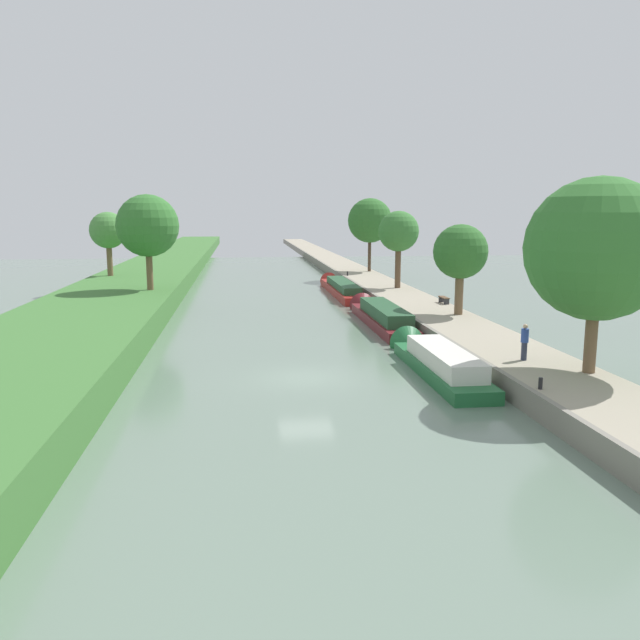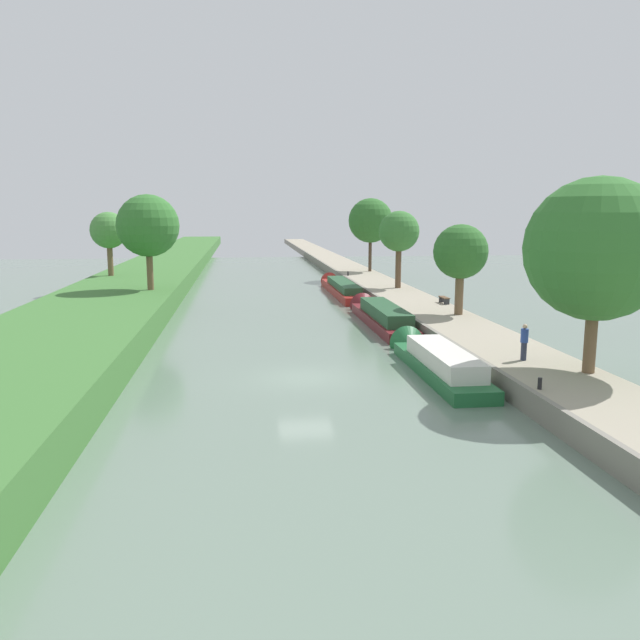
% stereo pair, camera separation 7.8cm
% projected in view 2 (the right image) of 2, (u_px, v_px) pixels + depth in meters
% --- Properties ---
extents(ground_plane, '(160.00, 160.00, 0.00)m').
position_uv_depth(ground_plane, '(305.00, 378.00, 29.21)').
color(ground_plane, slate).
extents(left_grassy_bank, '(8.83, 260.00, 1.69)m').
position_uv_depth(left_grassy_bank, '(23.00, 368.00, 27.58)').
color(left_grassy_bank, '#3D7033').
rests_on(left_grassy_bank, ground_plane).
extents(right_towpath, '(4.35, 260.00, 0.94)m').
position_uv_depth(right_towpath, '(515.00, 361.00, 30.36)').
color(right_towpath, '#9E937F').
rests_on(right_towpath, ground_plane).
extents(stone_quay, '(0.25, 260.00, 0.99)m').
position_uv_depth(stone_quay, '(469.00, 362.00, 30.07)').
color(stone_quay, gray).
rests_on(stone_quay, ground_plane).
extents(narrowboat_green, '(2.05, 11.11, 2.06)m').
position_uv_depth(narrowboat_green, '(435.00, 360.00, 30.30)').
color(narrowboat_green, '#1E6033').
rests_on(narrowboat_green, ground_plane).
extents(narrowboat_maroon, '(2.06, 13.68, 2.13)m').
position_uv_depth(narrowboat_maroon, '(381.00, 315.00, 43.19)').
color(narrowboat_maroon, maroon).
rests_on(narrowboat_maroon, ground_plane).
extents(narrowboat_red, '(1.90, 16.46, 1.87)m').
position_uv_depth(narrowboat_red, '(341.00, 288.00, 59.22)').
color(narrowboat_red, maroon).
rests_on(narrowboat_red, ground_plane).
extents(tree_rightbank_near, '(5.83, 5.83, 8.05)m').
position_uv_depth(tree_rightbank_near, '(597.00, 249.00, 25.54)').
color(tree_rightbank_near, brown).
rests_on(tree_rightbank_near, right_towpath).
extents(tree_rightbank_midnear, '(3.52, 3.52, 5.86)m').
position_uv_depth(tree_rightbank_midnear, '(461.00, 252.00, 40.73)').
color(tree_rightbank_midnear, brown).
rests_on(tree_rightbank_midnear, right_towpath).
extents(tree_rightbank_midfar, '(3.54, 3.54, 6.74)m').
position_uv_depth(tree_rightbank_midfar, '(399.00, 232.00, 55.16)').
color(tree_rightbank_midfar, brown).
rests_on(tree_rightbank_midfar, right_towpath).
extents(tree_rightbank_far, '(4.95, 4.95, 8.17)m').
position_uv_depth(tree_rightbank_far, '(371.00, 221.00, 70.66)').
color(tree_rightbank_far, '#4C3828').
rests_on(tree_rightbank_far, right_towpath).
extents(tree_leftbank_downstream, '(3.36, 3.36, 5.90)m').
position_uv_depth(tree_leftbank_downstream, '(109.00, 231.00, 58.50)').
color(tree_leftbank_downstream, brown).
rests_on(tree_leftbank_downstream, left_grassy_bank).
extents(tree_leftbank_upstream, '(4.69, 4.69, 7.21)m').
position_uv_depth(tree_leftbank_upstream, '(148.00, 226.00, 47.61)').
color(tree_leftbank_upstream, brown).
rests_on(tree_leftbank_upstream, left_grassy_bank).
extents(person_walking, '(0.34, 0.34, 1.66)m').
position_uv_depth(person_walking, '(524.00, 341.00, 28.44)').
color(person_walking, '#282D42').
rests_on(person_walking, right_towpath).
extents(mooring_bollard_near, '(0.16, 0.16, 0.45)m').
position_uv_depth(mooring_bollard_near, '(540.00, 383.00, 23.85)').
color(mooring_bollard_near, black).
rests_on(mooring_bollard_near, right_towpath).
extents(mooring_bollard_far, '(0.16, 0.16, 0.45)m').
position_uv_depth(mooring_bollard_far, '(348.00, 274.00, 66.68)').
color(mooring_bollard_far, black).
rests_on(mooring_bollard_far, right_towpath).
extents(park_bench, '(0.44, 1.50, 0.47)m').
position_uv_depth(park_bench, '(444.00, 299.00, 46.39)').
color(park_bench, '#333338').
rests_on(park_bench, right_towpath).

